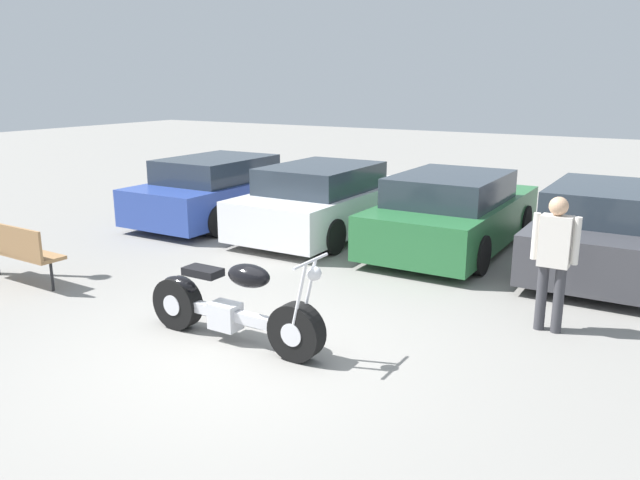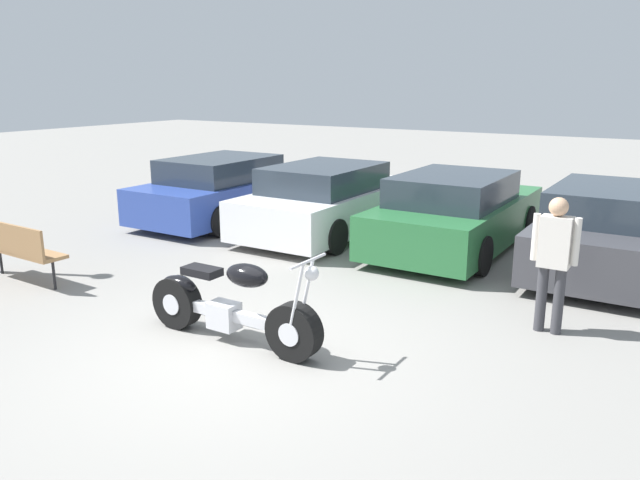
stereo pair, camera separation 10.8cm
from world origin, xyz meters
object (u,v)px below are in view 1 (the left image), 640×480
motorcycle (231,307)px  person_standing (554,253)px  parked_car_green (453,213)px  parked_car_white (327,201)px  park_bench (15,247)px  parked_car_dark_grey (609,229)px  parked_car_blue (223,190)px

motorcycle → person_standing: person_standing is taller
motorcycle → parked_car_green: (0.74, 5.15, 0.21)m
parked_car_white → parked_car_green: bearing=3.3°
park_bench → person_standing: (6.87, 2.12, 0.39)m
park_bench → parked_car_white: bearing=66.1°
parked_car_green → park_bench: 6.92m
parked_car_white → park_bench: parked_car_white is taller
parked_car_white → person_standing: size_ratio=2.71×
parked_car_dark_grey → parked_car_white: bearing=-177.6°
parked_car_blue → person_standing: (7.13, -2.78, 0.31)m
parked_car_blue → parked_car_dark_grey: (7.36, 0.29, 0.00)m
person_standing → motorcycle: bearing=-143.9°
parked_car_dark_grey → parked_car_blue: bearing=-177.8°
parked_car_dark_grey → park_bench: bearing=-143.9°
parked_car_white → parked_car_dark_grey: same height
motorcycle → person_standing: size_ratio=1.44×
motorcycle → parked_car_white: 5.30m
parked_car_dark_grey → person_standing: 3.09m
motorcycle → parked_car_blue: size_ratio=0.53×
person_standing → parked_car_green: bearing=126.5°
park_bench → person_standing: 7.20m
parked_car_blue → park_bench: parked_car_blue is taller
parked_car_blue → park_bench: size_ratio=2.77×
parked_car_blue → parked_car_white: size_ratio=1.00×
parked_car_dark_grey → motorcycle: bearing=-121.4°
parked_car_blue → person_standing: size_ratio=2.71×
parked_car_blue → parked_car_white: 2.45m
parked_car_green → park_bench: bearing=-132.3°
parked_car_white → park_bench: (-2.20, -4.97, -0.08)m
parked_car_blue → person_standing: bearing=-21.3°
parked_car_white → parked_car_green: size_ratio=1.00×
parked_car_dark_grey → park_bench: parked_car_dark_grey is taller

